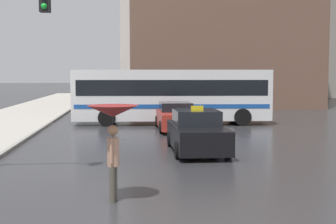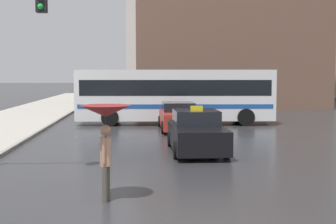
% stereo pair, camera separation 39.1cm
% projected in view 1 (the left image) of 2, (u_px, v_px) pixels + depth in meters
% --- Properties ---
extents(ground_plane, '(300.00, 300.00, 0.00)m').
position_uv_depth(ground_plane, '(191.00, 224.00, 8.93)').
color(ground_plane, '#2D2D30').
extents(taxi, '(1.91, 4.47, 1.69)m').
position_uv_depth(taxi, '(197.00, 133.00, 17.20)').
color(taxi, black).
rests_on(taxi, ground_plane).
extents(sedan_red, '(1.91, 4.65, 1.41)m').
position_uv_depth(sedan_red, '(176.00, 117.00, 24.02)').
color(sedan_red, '#A52D23').
rests_on(sedan_red, ground_plane).
extents(city_bus, '(11.23, 3.10, 3.10)m').
position_uv_depth(city_bus, '(172.00, 94.00, 26.84)').
color(city_bus, silver).
rests_on(city_bus, ground_plane).
extents(pedestrian_with_umbrella, '(1.14, 1.14, 2.16)m').
position_uv_depth(pedestrian_with_umbrella, '(113.00, 121.00, 10.35)').
color(pedestrian_with_umbrella, '#4C473D').
rests_on(pedestrian_with_umbrella, ground_plane).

